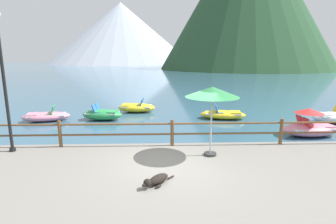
% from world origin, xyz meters
% --- Properties ---
extents(ground_plane, '(200.00, 200.00, 0.00)m').
position_xyz_m(ground_plane, '(0.00, 40.00, 0.00)').
color(ground_plane, '#38607A').
extents(promenade_dock, '(28.00, 8.00, 0.40)m').
position_xyz_m(promenade_dock, '(0.00, -2.20, 0.20)').
color(promenade_dock, gray).
rests_on(promenade_dock, ground).
extents(dock_railing, '(23.92, 0.12, 0.95)m').
position_xyz_m(dock_railing, '(0.00, 1.55, 0.98)').
color(dock_railing, brown).
rests_on(dock_railing, promenade_dock).
extents(lamp_post, '(0.28, 0.28, 4.57)m').
position_xyz_m(lamp_post, '(-5.44, 1.15, 3.13)').
color(lamp_post, black).
rests_on(lamp_post, promenade_dock).
extents(beach_umbrella, '(1.70, 1.70, 2.24)m').
position_xyz_m(beach_umbrella, '(1.19, 0.54, 2.45)').
color(beach_umbrella, '#B2B2B7').
rests_on(beach_umbrella, promenade_dock).
extents(dog_resting, '(0.84, 0.78, 0.26)m').
position_xyz_m(dog_resting, '(-0.54, -1.43, 0.52)').
color(dog_resting, black).
rests_on(dog_resting, promenade_dock).
extents(pedal_boat_0, '(2.41, 1.43, 0.91)m').
position_xyz_m(pedal_boat_0, '(-3.66, 7.25, 0.32)').
color(pedal_boat_0, green).
rests_on(pedal_boat_0, ground).
extents(pedal_boat_1, '(2.49, 1.49, 0.88)m').
position_xyz_m(pedal_boat_1, '(-1.91, 9.37, 0.29)').
color(pedal_boat_1, yellow).
rests_on(pedal_boat_1, ground).
extents(pedal_boat_2, '(2.19, 1.28, 0.90)m').
position_xyz_m(pedal_boat_2, '(8.95, 6.16, 0.31)').
color(pedal_boat_2, white).
rests_on(pedal_boat_2, ground).
extents(pedal_boat_3, '(2.72, 1.58, 0.84)m').
position_xyz_m(pedal_boat_3, '(3.23, 7.23, 0.26)').
color(pedal_boat_3, yellow).
rests_on(pedal_boat_3, ground).
extents(pedal_boat_4, '(2.72, 1.71, 0.84)m').
position_xyz_m(pedal_boat_4, '(-6.74, 7.08, 0.27)').
color(pedal_boat_4, pink).
rests_on(pedal_boat_4, ground).
extents(pedal_boat_5, '(2.67, 1.52, 1.27)m').
position_xyz_m(pedal_boat_5, '(6.38, 3.82, 0.42)').
color(pedal_boat_5, pink).
rests_on(pedal_boat_5, ground).
extents(distant_peak, '(61.76, 61.76, 25.48)m').
position_xyz_m(distant_peak, '(-16.33, 112.75, 12.74)').
color(distant_peak, '#A8B2C1').
rests_on(distant_peak, ground).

